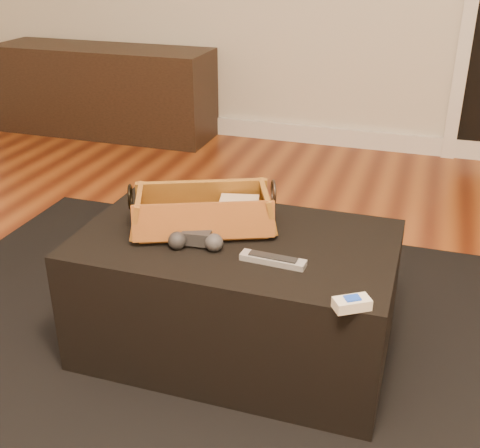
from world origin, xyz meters
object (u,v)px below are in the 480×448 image
(media_cabinet, at_px, (104,91))
(silver_remote, at_px, (273,260))
(tv_remote, at_px, (196,223))
(game_controller, at_px, (196,240))
(ottoman, at_px, (236,294))
(wicker_basket, at_px, (203,213))
(cream_gadget, at_px, (352,303))

(media_cabinet, bearing_deg, silver_remote, -50.48)
(tv_remote, bearing_deg, game_controller, -97.05)
(ottoman, bearing_deg, game_controller, -132.87)
(silver_remote, bearing_deg, wicker_basket, 151.44)
(media_cabinet, bearing_deg, cream_gadget, -48.86)
(wicker_basket, distance_m, game_controller, 0.14)
(wicker_basket, bearing_deg, media_cabinet, 126.93)
(tv_remote, bearing_deg, cream_gadget, -57.26)
(media_cabinet, distance_m, tv_remote, 2.61)
(media_cabinet, xyz_separation_m, ottoman, (1.68, -2.11, -0.08))
(media_cabinet, distance_m, cream_gadget, 3.18)
(silver_remote, bearing_deg, game_controller, 175.64)
(wicker_basket, relative_size, cream_gadget, 4.88)
(media_cabinet, height_order, cream_gadget, media_cabinet)
(wicker_basket, height_order, cream_gadget, wicker_basket)
(tv_remote, distance_m, game_controller, 0.11)
(ottoman, relative_size, cream_gadget, 9.59)
(media_cabinet, relative_size, tv_remote, 6.39)
(game_controller, xyz_separation_m, silver_remote, (0.25, -0.02, -0.02))
(ottoman, bearing_deg, media_cabinet, 128.62)
(tv_remote, height_order, game_controller, game_controller)
(wicker_basket, relative_size, game_controller, 2.88)
(wicker_basket, xyz_separation_m, cream_gadget, (0.53, -0.32, -0.04))
(media_cabinet, distance_m, game_controller, 2.72)
(wicker_basket, height_order, silver_remote, wicker_basket)
(ottoman, relative_size, silver_remote, 5.07)
(wicker_basket, bearing_deg, game_controller, -77.74)
(tv_remote, relative_size, wicker_basket, 0.47)
(ottoman, bearing_deg, tv_remote, 177.69)
(media_cabinet, bearing_deg, wicker_basket, -53.07)
(silver_remote, relative_size, cream_gadget, 1.89)
(ottoman, relative_size, game_controller, 5.66)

